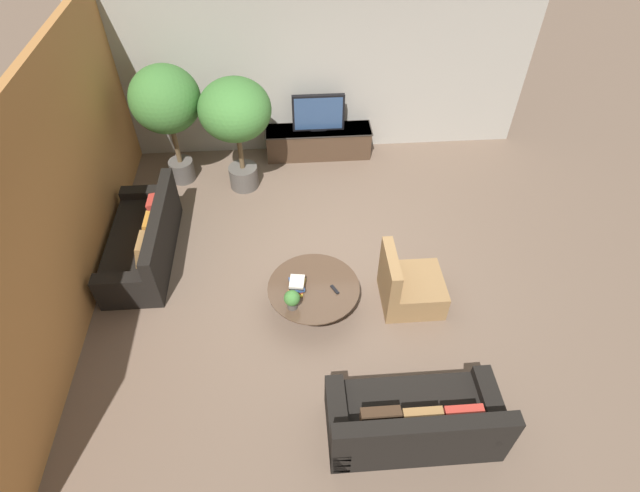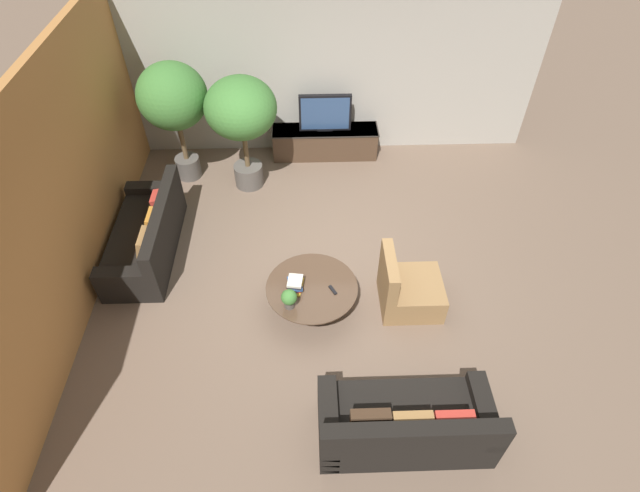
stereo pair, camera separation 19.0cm
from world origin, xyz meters
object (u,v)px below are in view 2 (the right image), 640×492
object	(u,v)px
coffee_table	(312,292)
potted_palm_tall	(173,100)
media_console	(325,142)
potted_palm_corner	(241,113)
potted_plant_tabletop	(289,298)
couch_by_wall	(147,237)
armchair_wicker	(407,290)
television	(325,113)
couch_near_entry	(406,425)

from	to	relation	value
coffee_table	potted_palm_tall	bearing A→B (deg)	125.15
media_console	potted_palm_corner	xyz separation A→B (m)	(-1.32, -0.82, 1.08)
potted_palm_corner	potted_plant_tabletop	xyz separation A→B (m)	(0.73, -2.99, -0.81)
couch_by_wall	potted_palm_corner	size ratio (longest dim) A/B	1.04
media_console	potted_plant_tabletop	distance (m)	3.87
coffee_table	armchair_wicker	size ratio (longest dim) A/B	1.39
armchair_wicker	potted_palm_tall	size ratio (longest dim) A/B	0.42
potted_palm_tall	potted_plant_tabletop	world-z (taller)	potted_palm_tall
television	coffee_table	bearing A→B (deg)	-95.01
coffee_table	armchair_wicker	bearing A→B (deg)	0.55
coffee_table	couch_near_entry	bearing A→B (deg)	-62.77
couch_near_entry	media_console	bearing A→B (deg)	-83.16
couch_by_wall	media_console	bearing A→B (deg)	131.72
potted_palm_tall	potted_palm_corner	world-z (taller)	potted_palm_tall
couch_by_wall	armchair_wicker	bearing A→B (deg)	73.18
television	potted_palm_corner	xyz separation A→B (m)	(-1.32, -0.82, 0.50)
couch_by_wall	potted_palm_tall	world-z (taller)	potted_palm_tall
coffee_table	potted_plant_tabletop	world-z (taller)	potted_plant_tabletop
couch_near_entry	armchair_wicker	size ratio (longest dim) A/B	2.13
media_console	coffee_table	world-z (taller)	media_console
coffee_table	potted_palm_tall	size ratio (longest dim) A/B	0.59
potted_plant_tabletop	armchair_wicker	bearing A→B (deg)	11.65
potted_palm_tall	potted_plant_tabletop	bearing A→B (deg)	-61.13
armchair_wicker	coffee_table	bearing A→B (deg)	90.55
potted_palm_corner	potted_plant_tabletop	size ratio (longest dim) A/B	6.94
media_console	couch_near_entry	xyz separation A→B (m)	(0.64, -5.35, 0.01)
television	couch_by_wall	xyz separation A→B (m)	(-2.69, -2.39, -0.58)
couch_near_entry	potted_plant_tabletop	xyz separation A→B (m)	(-1.23, 1.54, 0.26)
television	potted_palm_corner	world-z (taller)	potted_palm_corner
coffee_table	couch_by_wall	world-z (taller)	couch_by_wall
couch_by_wall	potted_palm_tall	size ratio (longest dim) A/B	0.98
couch_near_entry	potted_palm_tall	xyz separation A→B (m)	(-3.03, 4.80, 1.16)
potted_plant_tabletop	couch_near_entry	bearing A→B (deg)	-51.31
potted_plant_tabletop	media_console	bearing A→B (deg)	81.20
coffee_table	armchair_wicker	distance (m)	1.26
potted_palm_corner	television	bearing A→B (deg)	31.76
couch_by_wall	armchair_wicker	distance (m)	3.80
media_console	armchair_wicker	bearing A→B (deg)	-74.73
coffee_table	television	bearing A→B (deg)	84.99
armchair_wicker	potted_plant_tabletop	world-z (taller)	armchair_wicker
media_console	potted_palm_corner	distance (m)	1.90
media_console	potted_plant_tabletop	size ratio (longest dim) A/B	6.83
potted_palm_tall	armchair_wicker	bearing A→B (deg)	-41.37
couch_near_entry	coffee_table	bearing A→B (deg)	-62.77
couch_near_entry	armchair_wicker	bearing A→B (deg)	-99.53
potted_plant_tabletop	coffee_table	bearing A→B (deg)	47.26
armchair_wicker	potted_plant_tabletop	distance (m)	1.60
couch_near_entry	armchair_wicker	xyz separation A→B (m)	(0.31, 1.86, -0.02)
couch_near_entry	television	bearing A→B (deg)	-83.16
coffee_table	potted_plant_tabletop	xyz separation A→B (m)	(-0.28, -0.31, 0.27)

